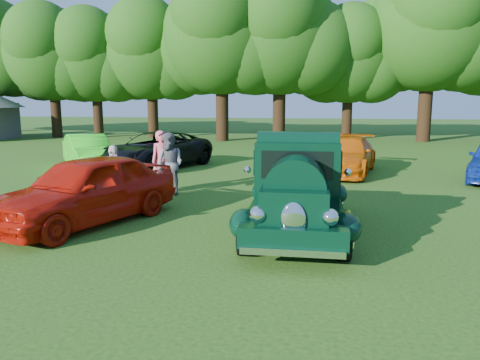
# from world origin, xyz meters

# --- Properties ---
(ground) EXTENTS (120.00, 120.00, 0.00)m
(ground) POSITION_xyz_m (0.00, 0.00, 0.00)
(ground) COLOR #1A4610
(ground) RESTS_ON ground
(hero_pickup) EXTENTS (2.47, 5.31, 2.07)m
(hero_pickup) POSITION_xyz_m (1.42, 0.81, 0.90)
(hero_pickup) COLOR black
(hero_pickup) RESTS_ON ground
(red_convertible) EXTENTS (3.68, 5.24, 1.66)m
(red_convertible) POSITION_xyz_m (-3.60, 0.75, 0.83)
(red_convertible) COLOR #AD1307
(red_convertible) RESTS_ON ground
(back_car_lime) EXTENTS (3.83, 4.41, 1.44)m
(back_car_lime) POSITION_xyz_m (-7.75, 9.19, 0.72)
(back_car_lime) COLOR #2CD51C
(back_car_lime) RESTS_ON ground
(back_car_black) EXTENTS (4.43, 6.10, 1.54)m
(back_car_black) POSITION_xyz_m (-4.88, 9.60, 0.77)
(back_car_black) COLOR black
(back_car_black) RESTS_ON ground
(back_car_orange) EXTENTS (3.07, 5.33, 1.45)m
(back_car_orange) POSITION_xyz_m (3.07, 9.42, 0.73)
(back_car_orange) COLOR #DC5F07
(back_car_orange) RESTS_ON ground
(spectator_pink) EXTENTS (0.85, 0.79, 1.96)m
(spectator_pink) POSITION_xyz_m (-3.01, 4.80, 0.98)
(spectator_pink) COLOR #E25D6B
(spectator_pink) RESTS_ON ground
(spectator_grey) EXTENTS (1.15, 1.05, 1.93)m
(spectator_grey) POSITION_xyz_m (-2.62, 4.33, 0.97)
(spectator_grey) COLOR slate
(spectator_grey) RESTS_ON ground
(spectator_white) EXTENTS (0.41, 0.96, 1.63)m
(spectator_white) POSITION_xyz_m (-4.03, 3.33, 0.81)
(spectator_white) COLOR silver
(spectator_white) RESTS_ON ground
(tree_line) EXTENTS (65.00, 10.27, 11.92)m
(tree_line) POSITION_xyz_m (0.84, 24.05, 6.96)
(tree_line) COLOR #301F10
(tree_line) RESTS_ON ground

